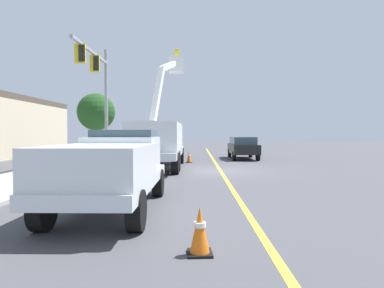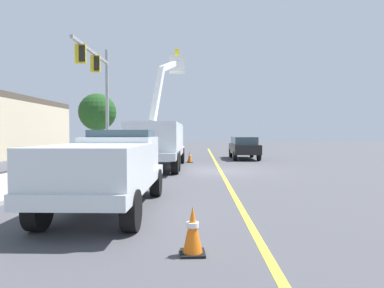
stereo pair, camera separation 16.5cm
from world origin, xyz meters
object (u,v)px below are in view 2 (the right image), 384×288
object	(u,v)px
passing_minivan	(244,146)
traffic_cone_leading	(193,231)
utility_bucket_truck	(160,140)
traffic_signal_mast	(99,82)
traffic_cone_mid_front	(190,157)
service_pickup_truck	(109,166)

from	to	relation	value
passing_minivan	traffic_cone_leading	distance (m)	20.31
utility_bucket_truck	traffic_cone_leading	distance (m)	13.61
utility_bucket_truck	traffic_signal_mast	xyz separation A→B (m)	(1.68, 3.77, 3.48)
passing_minivan	traffic_signal_mast	bearing A→B (deg)	114.22
traffic_cone_leading	traffic_signal_mast	world-z (taller)	traffic_signal_mast
traffic_cone_leading	traffic_cone_mid_front	size ratio (longest dim) A/B	1.01
passing_minivan	utility_bucket_truck	bearing A→B (deg)	134.91
passing_minivan	traffic_cone_mid_front	world-z (taller)	passing_minivan
service_pickup_truck	traffic_cone_mid_front	xyz separation A→B (m)	(13.51, -2.67, -0.74)
traffic_cone_mid_front	traffic_signal_mast	bearing A→B (deg)	104.89
passing_minivan	traffic_signal_mast	distance (m)	11.66
utility_bucket_truck	traffic_cone_leading	bearing A→B (deg)	-175.10
passing_minivan	traffic_signal_mast	size ratio (longest dim) A/B	0.66
traffic_cone_mid_front	traffic_signal_mast	world-z (taller)	traffic_signal_mast
traffic_cone_mid_front	traffic_signal_mast	distance (m)	7.50
passing_minivan	traffic_signal_mast	world-z (taller)	traffic_signal_mast
traffic_signal_mast	service_pickup_truck	bearing A→B (deg)	-166.14
utility_bucket_truck	traffic_signal_mast	size ratio (longest dim) A/B	1.11
utility_bucket_truck	traffic_signal_mast	world-z (taller)	traffic_signal_mast
traffic_cone_leading	traffic_signal_mast	size ratio (longest dim) A/B	0.10
service_pickup_truck	passing_minivan	xyz separation A→B (m)	(16.48, -6.98, -0.15)
utility_bucket_truck	traffic_cone_leading	world-z (taller)	utility_bucket_truck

